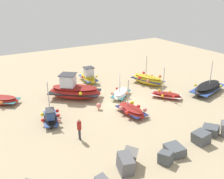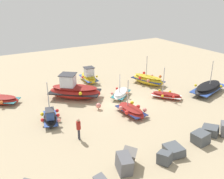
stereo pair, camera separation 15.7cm
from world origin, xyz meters
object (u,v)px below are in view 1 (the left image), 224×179
(fishing_boat_2, at_px, (74,90))
(fishing_boat_7, at_px, (88,77))
(fishing_boat_8, at_px, (121,94))
(person_walking, at_px, (79,128))
(fishing_boat_1, at_px, (51,118))
(fishing_boat_6, at_px, (208,88))
(fishing_boat_5, at_px, (166,95))
(fishing_boat_0, at_px, (148,79))
(fishing_boat_4, at_px, (131,110))
(mooring_buoy_0, at_px, (99,106))
(fishing_boat_3, at_px, (0,100))

(fishing_boat_2, relative_size, fishing_boat_7, 1.58)
(fishing_boat_8, height_order, person_walking, fishing_boat_8)
(fishing_boat_1, height_order, fishing_boat_2, fishing_boat_1)
(fishing_boat_8, relative_size, person_walking, 1.87)
(fishing_boat_6, bearing_deg, fishing_boat_5, -29.28)
(fishing_boat_5, bearing_deg, fishing_boat_1, -133.72)
(fishing_boat_0, height_order, fishing_boat_2, fishing_boat_0)
(fishing_boat_6, xyz_separation_m, fishing_boat_7, (9.40, -9.67, 0.10))
(fishing_boat_7, relative_size, fishing_boat_8, 1.11)
(fishing_boat_2, distance_m, fishing_boat_6, 14.10)
(fishing_boat_7, bearing_deg, person_walking, -24.14)
(fishing_boat_4, distance_m, person_walking, 5.79)
(fishing_boat_2, distance_m, fishing_boat_4, 6.60)
(fishing_boat_0, distance_m, fishing_boat_2, 8.96)
(fishing_boat_7, bearing_deg, mooring_buoy_0, -14.26)
(fishing_boat_0, relative_size, fishing_boat_8, 1.36)
(fishing_boat_0, distance_m, mooring_buoy_0, 8.62)
(fishing_boat_0, relative_size, fishing_boat_5, 1.32)
(fishing_boat_1, bearing_deg, fishing_boat_6, 97.31)
(person_walking, xyz_separation_m, mooring_buoy_0, (-3.55, -3.69, -0.58))
(fishing_boat_6, bearing_deg, fishing_boat_0, -70.53)
(fishing_boat_4, bearing_deg, fishing_boat_3, -133.44)
(fishing_boat_7, height_order, person_walking, fishing_boat_7)
(fishing_boat_8, xyz_separation_m, person_walking, (6.88, 5.08, 0.58))
(fishing_boat_5, bearing_deg, fishing_boat_7, 169.75)
(fishing_boat_2, bearing_deg, person_walking, 109.05)
(fishing_boat_8, bearing_deg, fishing_boat_6, -62.48)
(fishing_boat_4, xyz_separation_m, person_walking, (5.59, 1.38, 0.58))
(fishing_boat_6, relative_size, fishing_boat_7, 1.53)
(person_walking, bearing_deg, fishing_boat_3, -59.04)
(fishing_boat_5, height_order, fishing_boat_6, fishing_boat_6)
(fishing_boat_6, bearing_deg, person_walking, -11.10)
(fishing_boat_1, bearing_deg, fishing_boat_2, 150.27)
(fishing_boat_2, height_order, fishing_boat_6, fishing_boat_6)
(fishing_boat_4, distance_m, fishing_boat_6, 9.88)
(fishing_boat_7, bearing_deg, fishing_boat_3, -77.46)
(fishing_boat_2, xyz_separation_m, fishing_boat_4, (-2.91, 5.91, -0.45))
(fishing_boat_2, bearing_deg, fishing_boat_5, -171.90)
(fishing_boat_5, height_order, mooring_buoy_0, fishing_boat_5)
(mooring_buoy_0, bearing_deg, fishing_boat_1, 1.69)
(fishing_boat_4, bearing_deg, fishing_boat_8, 157.93)
(fishing_boat_3, height_order, fishing_boat_6, fishing_boat_6)
(fishing_boat_0, distance_m, fishing_boat_7, 7.02)
(fishing_boat_7, bearing_deg, fishing_boat_6, 48.89)
(fishing_boat_6, bearing_deg, fishing_boat_8, -39.60)
(fishing_boat_3, bearing_deg, mooring_buoy_0, 179.57)
(fishing_boat_5, distance_m, fishing_boat_6, 4.96)
(fishing_boat_1, xyz_separation_m, fishing_boat_3, (3.02, -6.07, -0.04))
(fishing_boat_1, relative_size, mooring_buoy_0, 5.48)
(fishing_boat_1, height_order, fishing_boat_7, fishing_boat_1)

